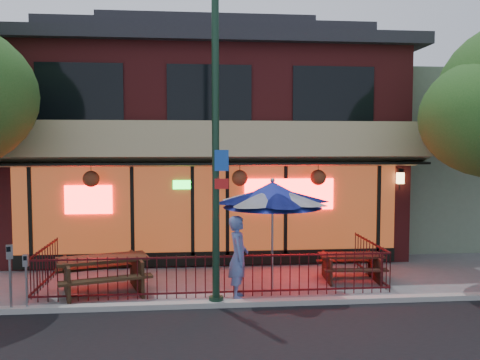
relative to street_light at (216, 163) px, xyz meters
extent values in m
plane|color=gray|center=(0.00, 0.40, -3.15)|extent=(80.00, 80.00, 0.00)
cube|color=#999993|center=(0.00, -0.10, -3.09)|extent=(80.00, 0.25, 0.12)
cube|color=maroon|center=(0.00, 7.60, 0.10)|extent=(12.00, 8.00, 6.50)
cube|color=#59230F|center=(0.00, 3.58, -1.50)|extent=(11.00, 0.06, 2.60)
cube|color=#FF0C0C|center=(2.30, 3.50, -1.05)|extent=(2.60, 0.04, 0.90)
cube|color=#FF0C0C|center=(-3.40, 3.50, -1.15)|extent=(1.30, 0.04, 0.80)
cube|color=tan|center=(0.00, 3.10, 0.40)|extent=(12.20, 1.33, 1.26)
cube|color=black|center=(-3.60, 3.58, 1.85)|extent=(2.40, 0.06, 1.60)
cube|color=black|center=(0.00, 3.58, 1.85)|extent=(2.40, 0.06, 1.60)
cube|color=black|center=(3.60, 3.58, 1.85)|extent=(2.40, 0.06, 1.60)
cube|color=black|center=(0.00, 3.55, -2.90)|extent=(11.00, 0.12, 0.40)
cube|color=#FFC672|center=(5.60, 3.42, -0.60)|extent=(0.18, 0.18, 0.32)
cube|color=slate|center=(9.00, 8.10, -0.15)|extent=(6.00, 7.00, 6.00)
cube|color=#3E0D11|center=(0.00, 0.60, -2.20)|extent=(8.40, 0.04, 0.04)
cube|color=#3E0D11|center=(0.00, 0.60, -3.03)|extent=(8.40, 0.04, 0.04)
cube|color=#3E0D11|center=(-4.20, 1.90, -2.20)|extent=(0.04, 2.60, 0.04)
cube|color=#3E0D11|center=(4.20, 1.90, -2.20)|extent=(0.04, 2.60, 0.04)
cylinder|color=#3E0D11|center=(0.00, 0.60, -2.65)|extent=(0.02, 0.02, 1.00)
cylinder|color=#163121|center=(0.00, 0.00, 0.35)|extent=(0.16, 0.16, 7.00)
cylinder|color=#163121|center=(0.00, 0.00, -3.05)|extent=(0.32, 0.32, 0.20)
cube|color=#194CB2|center=(0.12, -0.15, 0.05)|extent=(0.30, 0.02, 0.45)
cube|color=red|center=(0.12, -0.15, -0.45)|extent=(0.30, 0.02, 0.22)
cube|color=#332112|center=(-3.40, 0.87, -2.72)|extent=(0.50, 1.45, 0.85)
cube|color=#332112|center=(-1.86, 1.34, -2.72)|extent=(0.50, 1.45, 0.85)
cube|color=#332112|center=(-2.63, 1.10, -2.30)|extent=(2.23, 1.42, 0.07)
cube|color=#332112|center=(-2.45, 0.50, -2.64)|extent=(2.07, 0.91, 0.06)
cube|color=#332112|center=(-2.81, 1.71, -2.64)|extent=(2.07, 0.91, 0.06)
cube|color=#381B13|center=(2.97, 1.78, -2.82)|extent=(0.13, 1.16, 0.66)
cube|color=#381B13|center=(4.22, 1.70, -2.82)|extent=(0.13, 1.16, 0.66)
cube|color=#381B13|center=(3.60, 1.74, -2.49)|extent=(1.65, 0.78, 0.05)
cube|color=#381B13|center=(3.56, 1.25, -2.76)|extent=(1.62, 0.36, 0.04)
cube|color=#381B13|center=(3.63, 2.23, -2.76)|extent=(1.62, 0.36, 0.04)
cylinder|color=gray|center=(1.42, 1.10, -1.90)|extent=(0.06, 0.06, 2.51)
cone|color=navy|center=(1.42, 1.10, -0.81)|extent=(2.39, 2.39, 0.63)
sphere|color=gray|center=(1.42, 1.10, -0.47)|extent=(0.11, 0.11, 0.11)
imported|color=#5F78BE|center=(0.54, 0.50, -2.19)|extent=(0.52, 0.74, 1.91)
cylinder|color=gray|center=(-4.00, -0.08, -2.65)|extent=(0.05, 0.05, 1.00)
cube|color=gray|center=(-4.00, -0.08, -2.04)|extent=(0.11, 0.09, 0.26)
cube|color=black|center=(-4.00, -0.12, -1.98)|extent=(0.07, 0.01, 0.09)
cylinder|color=gray|center=(-4.33, -0.08, -2.56)|extent=(0.05, 0.05, 1.17)
cube|color=gray|center=(-4.33, -0.08, -1.85)|extent=(0.16, 0.15, 0.30)
cube|color=black|center=(-4.33, -0.13, -1.78)|extent=(0.08, 0.04, 0.11)
camera|label=1|loc=(-0.52, -10.96, 0.39)|focal=38.00mm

